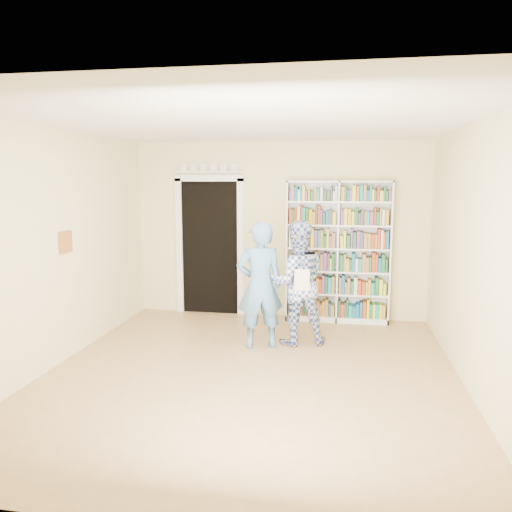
{
  "coord_description": "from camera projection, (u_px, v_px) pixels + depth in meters",
  "views": [
    {
      "loc": [
        0.94,
        -5.13,
        2.11
      ],
      "look_at": [
        -0.09,
        0.9,
        1.18
      ],
      "focal_mm": 35.0,
      "sensor_mm": 36.0,
      "label": 1
    }
  ],
  "objects": [
    {
      "name": "paper_sheet",
      "position": [
        302.0,
        280.0,
        6.14
      ],
      "size": [
        0.19,
        0.05,
        0.27
      ],
      "primitive_type": "cube",
      "rotation": [
        0.0,
        0.0,
        0.21
      ],
      "color": "white",
      "rests_on": "man_plaid"
    },
    {
      "name": "doorway",
      "position": [
        210.0,
        240.0,
        7.89
      ],
      "size": [
        1.1,
        0.08,
        2.43
      ],
      "color": "black",
      "rests_on": "floor"
    },
    {
      "name": "man_blue",
      "position": [
        260.0,
        285.0,
        6.27
      ],
      "size": [
        0.68,
        0.56,
        1.61
      ],
      "primitive_type": "imported",
      "rotation": [
        0.0,
        0.0,
        3.49
      ],
      "color": "#5387B9",
      "rests_on": "floor"
    },
    {
      "name": "man_plaid",
      "position": [
        297.0,
        283.0,
        6.43
      ],
      "size": [
        0.93,
        0.81,
        1.61
      ],
      "primitive_type": "imported",
      "rotation": [
        0.0,
        0.0,
        3.44
      ],
      "color": "#2E458F",
      "rests_on": "floor"
    },
    {
      "name": "wall_art",
      "position": [
        66.0,
        242.0,
        5.83
      ],
      "size": [
        0.03,
        0.25,
        0.25
      ],
      "primitive_type": "cube",
      "color": "brown",
      "rests_on": "wall_left"
    },
    {
      "name": "wall_left",
      "position": [
        55.0,
        248.0,
        5.64
      ],
      "size": [
        0.0,
        5.0,
        5.0
      ],
      "primitive_type": "plane",
      "rotation": [
        1.57,
        0.0,
        1.57
      ],
      "color": "beige",
      "rests_on": "floor"
    },
    {
      "name": "wall_right",
      "position": [
        475.0,
        259.0,
        4.89
      ],
      "size": [
        0.0,
        5.0,
        5.0
      ],
      "primitive_type": "plane",
      "rotation": [
        1.57,
        0.0,
        -1.57
      ],
      "color": "beige",
      "rests_on": "floor"
    },
    {
      "name": "floor",
      "position": [
        250.0,
        375.0,
        5.47
      ],
      "size": [
        5.0,
        5.0,
        0.0
      ],
      "primitive_type": "plane",
      "color": "#9F744C",
      "rests_on": "ground"
    },
    {
      "name": "bookshelf",
      "position": [
        338.0,
        251.0,
        7.44
      ],
      "size": [
        1.54,
        0.29,
        2.11
      ],
      "rotation": [
        0.0,
        0.0,
        0.35
      ],
      "color": "white",
      "rests_on": "floor"
    },
    {
      "name": "wall_back",
      "position": [
        279.0,
        230.0,
        7.7
      ],
      "size": [
        4.5,
        0.0,
        4.5
      ],
      "primitive_type": "plane",
      "rotation": [
        1.57,
        0.0,
        0.0
      ],
      "color": "beige",
      "rests_on": "floor"
    },
    {
      "name": "ceiling",
      "position": [
        250.0,
        122.0,
        5.07
      ],
      "size": [
        5.0,
        5.0,
        0.0
      ],
      "primitive_type": "plane",
      "rotation": [
        3.14,
        0.0,
        0.0
      ],
      "color": "white",
      "rests_on": "wall_back"
    }
  ]
}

